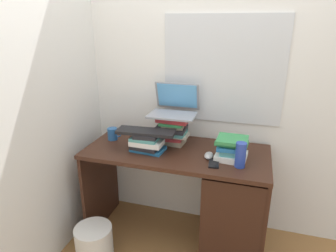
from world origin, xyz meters
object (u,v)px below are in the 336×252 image
object	(u,v)px
wastebasket	(94,243)
water_bottle	(241,155)
book_stack_keyboard_riser	(147,143)
computer_mouse	(209,155)
desk	(219,200)
laptop	(174,107)
book_stack_side	(232,149)
book_stack_tall	(172,129)
cell_phone	(214,163)
keyboard	(146,132)
mug	(113,134)

from	to	relation	value
wastebasket	water_bottle	bearing A→B (deg)	15.66
book_stack_keyboard_riser	computer_mouse	distance (m)	0.46
desk	laptop	size ratio (longest dim) A/B	3.86
book_stack_side	computer_mouse	bearing A→B (deg)	-168.18
computer_mouse	book_stack_tall	bearing A→B (deg)	152.02
book_stack_keyboard_riser	cell_phone	bearing A→B (deg)	-7.08
book_stack_side	wastebasket	distance (m)	1.22
book_stack_keyboard_riser	wastebasket	xyz separation A→B (m)	(-0.31, -0.32, -0.71)
book_stack_keyboard_riser	keyboard	xyz separation A→B (m)	(-0.01, 0.01, 0.09)
laptop	water_bottle	distance (m)	0.64
book_stack_tall	keyboard	distance (m)	0.23
desk	keyboard	size ratio (longest dim) A/B	3.19
book_stack_keyboard_riser	mug	size ratio (longest dim) A/B	2.16
laptop	computer_mouse	distance (m)	0.47
laptop	mug	distance (m)	0.54
desk	book_stack_side	xyz separation A→B (m)	(0.06, -0.01, 0.43)
laptop	mug	xyz separation A→B (m)	(-0.48, -0.11, -0.23)
computer_mouse	water_bottle	distance (m)	0.24
book_stack_keyboard_riser	laptop	size ratio (longest dim) A/B	0.72
computer_mouse	cell_phone	xyz separation A→B (m)	(0.05, -0.08, -0.01)
laptop	water_bottle	bearing A→B (deg)	-29.69
desk	laptop	xyz separation A→B (m)	(-0.40, 0.19, 0.63)
computer_mouse	wastebasket	distance (m)	1.06
book_stack_tall	mug	distance (m)	0.49
book_stack_tall	book_stack_side	bearing A→B (deg)	-16.16
keyboard	cell_phone	size ratio (longest dim) A/B	3.09
book_stack_tall	book_stack_side	xyz separation A→B (m)	(0.46, -0.13, -0.04)
book_stack_keyboard_riser	cell_phone	size ratio (longest dim) A/B	1.84
water_bottle	wastebasket	xyz separation A→B (m)	(-0.97, -0.27, -0.72)
desk	laptop	bearing A→B (deg)	154.92
keyboard	cell_phone	bearing A→B (deg)	-11.92
desk	mug	size ratio (longest dim) A/B	11.59
computer_mouse	wastebasket	size ratio (longest dim) A/B	0.38
cell_phone	wastebasket	xyz separation A→B (m)	(-0.80, -0.26, -0.65)
book_stack_tall	desk	bearing A→B (deg)	-17.54
mug	computer_mouse	bearing A→B (deg)	-8.14
desk	book_stack_keyboard_riser	size ratio (longest dim) A/B	5.36
keyboard	mug	xyz separation A→B (m)	(-0.33, 0.13, -0.10)
book_stack_tall	wastebasket	distance (m)	1.02
computer_mouse	water_bottle	size ratio (longest dim) A/B	0.62
wastebasket	desk	bearing A→B (deg)	24.42
book_stack_side	computer_mouse	xyz separation A→B (m)	(-0.15, -0.03, -0.06)
keyboard	wastebasket	size ratio (longest dim) A/B	1.54
book_stack_keyboard_riser	keyboard	bearing A→B (deg)	131.40
book_stack_side	laptop	world-z (taller)	laptop
water_bottle	cell_phone	size ratio (longest dim) A/B	1.24
computer_mouse	desk	bearing A→B (deg)	23.47
mug	cell_phone	size ratio (longest dim) A/B	0.85
mug	cell_phone	bearing A→B (deg)	-13.15
mug	water_bottle	size ratio (longest dim) A/B	0.69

